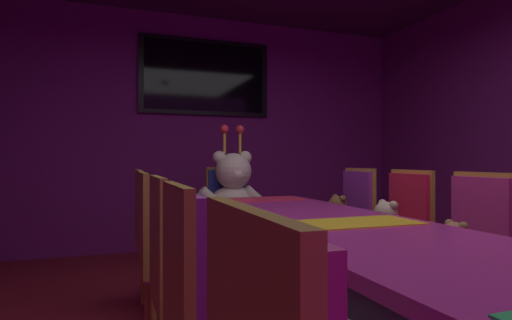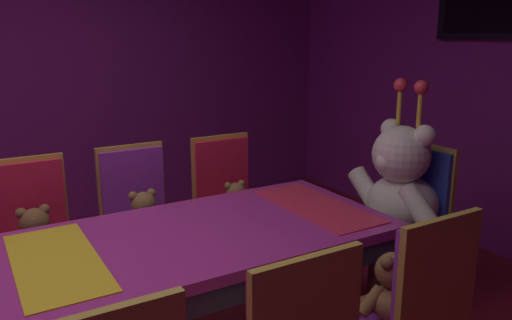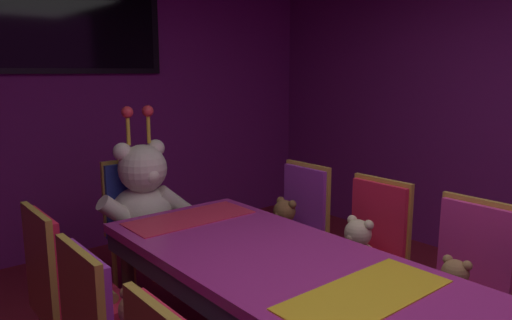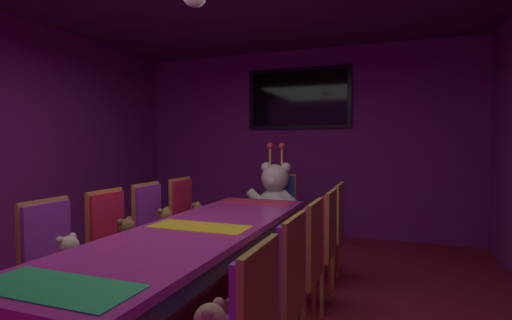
{
  "view_description": "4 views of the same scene",
  "coord_description": "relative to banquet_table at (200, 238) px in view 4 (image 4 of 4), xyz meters",
  "views": [
    {
      "loc": [
        -1.1,
        -1.78,
        1.06
      ],
      "look_at": [
        -0.08,
        1.07,
        1.05
      ],
      "focal_mm": 29.05,
      "sensor_mm": 36.0,
      "label": 1
    },
    {
      "loc": [
        2.01,
        -0.26,
        1.63
      ],
      "look_at": [
        0.17,
        0.84,
        1.09
      ],
      "focal_mm": 35.17,
      "sensor_mm": 36.0,
      "label": 2
    },
    {
      "loc": [
        -1.47,
        -1.09,
        1.62
      ],
      "look_at": [
        0.22,
        0.96,
        1.12
      ],
      "focal_mm": 33.59,
      "sensor_mm": 36.0,
      "label": 3
    },
    {
      "loc": [
        1.4,
        -2.58,
        1.38
      ],
      "look_at": [
        0.2,
        0.71,
        1.22
      ],
      "focal_mm": 27.04,
      "sensor_mm": 36.0,
      "label": 4
    }
  ],
  "objects": [
    {
      "name": "teddy_left_1",
      "position": [
        -0.69,
        -0.58,
        -0.07
      ],
      "size": [
        0.24,
        0.31,
        0.29
      ],
      "color": "beige",
      "rests_on": "chair_left_1"
    },
    {
      "name": "throne_chair",
      "position": [
        0.0,
        2.09,
        -0.06
      ],
      "size": [
        0.41,
        0.42,
        0.98
      ],
      "rotation": [
        0.0,
        0.0,
        -1.57
      ],
      "color": "#2D47B2",
      "rests_on": "ground_plane"
    },
    {
      "name": "chair_left_4",
      "position": [
        -0.82,
        1.2,
        -0.06
      ],
      "size": [
        0.42,
        0.41,
        0.98
      ],
      "color": "red",
      "rests_on": "ground_plane"
    },
    {
      "name": "wall_back",
      "position": [
        0.0,
        3.2,
        0.74
      ],
      "size": [
        5.2,
        0.12,
        2.8
      ],
      "primitive_type": "cube",
      "color": "#721E72",
      "rests_on": "ground_plane"
    },
    {
      "name": "wall_tv",
      "position": [
        0.0,
        3.11,
        1.39
      ],
      "size": [
        1.57,
        0.06,
        0.91
      ],
      "color": "black"
    },
    {
      "name": "teddy_left_3",
      "position": [
        -0.7,
        0.6,
        -0.07
      ],
      "size": [
        0.24,
        0.31,
        0.29
      ],
      "color": "olive",
      "rests_on": "chair_left_3"
    },
    {
      "name": "teddy_right_3",
      "position": [
        0.68,
        0.58,
        -0.06
      ],
      "size": [
        0.26,
        0.34,
        0.32
      ],
      "rotation": [
        0.0,
        0.0,
        3.14
      ],
      "color": "beige",
      "rests_on": "chair_right_3"
    },
    {
      "name": "teddy_left_4",
      "position": [
        -0.68,
        1.2,
        -0.09
      ],
      "size": [
        0.21,
        0.28,
        0.26
      ],
      "color": "olive",
      "rests_on": "chair_left_4"
    },
    {
      "name": "teddy_right_2",
      "position": [
        0.67,
        -0.02,
        -0.08
      ],
      "size": [
        0.22,
        0.28,
        0.27
      ],
      "rotation": [
        0.0,
        0.0,
        3.14
      ],
      "color": "#9E7247",
      "rests_on": "chair_right_2"
    },
    {
      "name": "banquet_table",
      "position": [
        0.0,
        0.0,
        0.0
      ],
      "size": [
        0.9,
        3.09,
        0.75
      ],
      "color": "#B22D8C",
      "rests_on": "ground_plane"
    },
    {
      "name": "teddy_right_1",
      "position": [
        0.67,
        -0.58,
        -0.06
      ],
      "size": [
        0.27,
        0.35,
        0.33
      ],
      "rotation": [
        0.0,
        0.0,
        3.14
      ],
      "color": "olive",
      "rests_on": "chair_right_1"
    },
    {
      "name": "chair_right_4",
      "position": [
        0.81,
        1.2,
        -0.06
      ],
      "size": [
        0.42,
        0.41,
        0.98
      ],
      "rotation": [
        0.0,
        0.0,
        3.14
      ],
      "color": "purple",
      "rests_on": "ground_plane"
    },
    {
      "name": "teddy_left_2",
      "position": [
        -0.68,
        0.01,
        -0.07
      ],
      "size": [
        0.25,
        0.32,
        0.31
      ],
      "color": "brown",
      "rests_on": "chair_left_2"
    },
    {
      "name": "teddy_right_4",
      "position": [
        0.67,
        1.2,
        -0.07
      ],
      "size": [
        0.25,
        0.33,
        0.31
      ],
      "rotation": [
        0.0,
        0.0,
        3.14
      ],
      "color": "brown",
      "rests_on": "chair_right_4"
    },
    {
      "name": "chair_left_3",
      "position": [
        -0.84,
        0.6,
        -0.06
      ],
      "size": [
        0.42,
        0.41,
        0.98
      ],
      "color": "purple",
      "rests_on": "ground_plane"
    },
    {
      "name": "chair_right_3",
      "position": [
        0.82,
        0.58,
        -0.06
      ],
      "size": [
        0.42,
        0.41,
        0.98
      ],
      "rotation": [
        0.0,
        0.0,
        3.14
      ],
      "color": "red",
      "rests_on": "ground_plane"
    },
    {
      "name": "king_teddy_bear",
      "position": [
        0.0,
        1.92,
        0.1
      ],
      "size": [
        0.72,
        0.56,
        0.93
      ],
      "rotation": [
        0.0,
        0.0,
        -1.57
      ],
      "color": "silver",
      "rests_on": "throne_chair"
    },
    {
      "name": "chair_right_2",
      "position": [
        0.81,
        -0.02,
        -0.06
      ],
      "size": [
        0.42,
        0.41,
        0.98
      ],
      "rotation": [
        0.0,
        0.0,
        3.14
      ],
      "color": "#CC338C",
      "rests_on": "ground_plane"
    },
    {
      "name": "chair_right_1",
      "position": [
        0.81,
        -0.58,
        -0.06
      ],
      "size": [
        0.42,
        0.41,
        0.98
      ],
      "rotation": [
        0.0,
        0.0,
        3.14
      ],
      "color": "purple",
      "rests_on": "ground_plane"
    },
    {
      "name": "chair_left_1",
      "position": [
        -0.83,
        -0.58,
        -0.06
      ],
      "size": [
        0.42,
        0.41,
        0.98
      ],
      "color": "purple",
      "rests_on": "ground_plane"
    },
    {
      "name": "chair_left_2",
      "position": [
        -0.82,
        0.01,
        -0.06
      ],
      "size": [
        0.42,
        0.41,
        0.98
      ],
      "color": "red",
      "rests_on": "ground_plane"
    }
  ]
}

